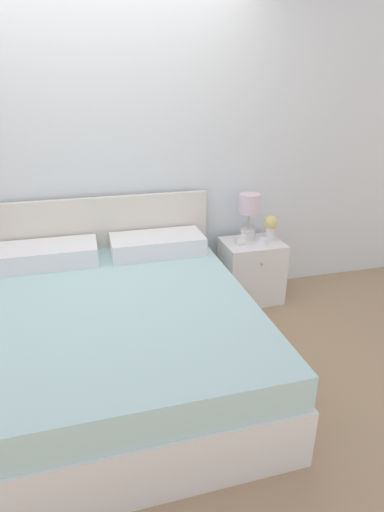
{
  "coord_description": "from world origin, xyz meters",
  "views": [
    {
      "loc": [
        -0.09,
        -3.16,
        1.73
      ],
      "look_at": [
        0.62,
        -0.53,
        0.6
      ],
      "focal_mm": 28.0,
      "sensor_mm": 36.0,
      "label": 1
    }
  ],
  "objects_px": {
    "nightstand": "(251,271)",
    "table_lamp": "(249,210)",
    "bed": "(115,330)",
    "alarm_clock": "(240,240)",
    "teacup": "(263,242)",
    "flower_vase": "(271,226)"
  },
  "relations": [
    {
      "from": "bed",
      "to": "alarm_clock",
      "type": "xyz_separation_m",
      "value": [
        1.11,
        0.65,
        0.29
      ]
    },
    {
      "from": "flower_vase",
      "to": "teacup",
      "type": "bearing_deg",
      "value": -141.55
    },
    {
      "from": "bed",
      "to": "table_lamp",
      "type": "bearing_deg",
      "value": 31.77
    },
    {
      "from": "flower_vase",
      "to": "teacup",
      "type": "relative_size",
      "value": 2.05
    },
    {
      "from": "bed",
      "to": "table_lamp",
      "type": "distance_m",
      "value": 1.53
    },
    {
      "from": "table_lamp",
      "to": "alarm_clock",
      "type": "height_order",
      "value": "table_lamp"
    },
    {
      "from": "table_lamp",
      "to": "teacup",
      "type": "bearing_deg",
      "value": -67.73
    },
    {
      "from": "bed",
      "to": "teacup",
      "type": "distance_m",
      "value": 1.45
    },
    {
      "from": "nightstand",
      "to": "teacup",
      "type": "distance_m",
      "value": 0.31
    },
    {
      "from": "nightstand",
      "to": "alarm_clock",
      "type": "height_order",
      "value": "alarm_clock"
    },
    {
      "from": "table_lamp",
      "to": "alarm_clock",
      "type": "xyz_separation_m",
      "value": [
        -0.11,
        -0.11,
        -0.22
      ]
    },
    {
      "from": "nightstand",
      "to": "alarm_clock",
      "type": "bearing_deg",
      "value": -166.78
    },
    {
      "from": "table_lamp",
      "to": "teacup",
      "type": "xyz_separation_m",
      "value": [
        0.07,
        -0.17,
        -0.23
      ]
    },
    {
      "from": "bed",
      "to": "teacup",
      "type": "xyz_separation_m",
      "value": [
        1.29,
        0.59,
        0.27
      ]
    },
    {
      "from": "nightstand",
      "to": "table_lamp",
      "type": "height_order",
      "value": "table_lamp"
    },
    {
      "from": "bed",
      "to": "nightstand",
      "type": "height_order",
      "value": "bed"
    },
    {
      "from": "bed",
      "to": "alarm_clock",
      "type": "bearing_deg",
      "value": 30.17
    },
    {
      "from": "bed",
      "to": "flower_vase",
      "type": "height_order",
      "value": "bed"
    },
    {
      "from": "nightstand",
      "to": "table_lamp",
      "type": "distance_m",
      "value": 0.53
    },
    {
      "from": "flower_vase",
      "to": "nightstand",
      "type": "bearing_deg",
      "value": 178.22
    },
    {
      "from": "table_lamp",
      "to": "teacup",
      "type": "relative_size",
      "value": 3.69
    },
    {
      "from": "nightstand",
      "to": "bed",
      "type": "bearing_deg",
      "value": -151.34
    }
  ]
}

